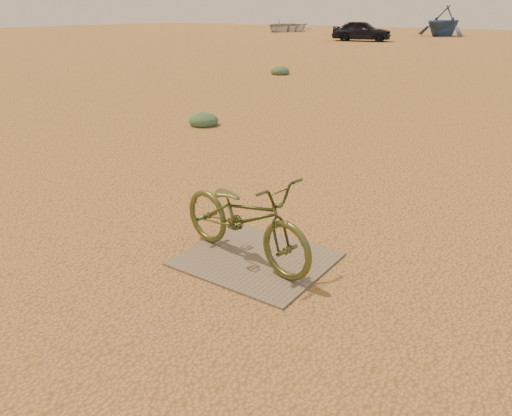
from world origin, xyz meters
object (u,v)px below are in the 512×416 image
Objects in this scene: bicycle at (245,217)px; car at (362,31)px; boat_near_left at (285,25)px; plywood_board at (256,259)px; boat_far_left at (444,21)px.

bicycle is 35.69m from car.
plywood_board is at bearing -56.06° from boat_near_left.
bicycle is at bearing -56.19° from boat_near_left.
boat_near_left is (-12.88, 10.04, -0.13)m from car.
car is (-13.30, 33.09, 0.72)m from plywood_board.
boat_far_left reaches higher than plywood_board.
plywood_board is 0.24× the size of boat_near_left.
car is (-13.21, 33.15, 0.26)m from bicycle.
bicycle is 0.30× the size of boat_near_left.
bicycle is at bearing -144.92° from plywood_board.
boat_far_left is (-10.18, 43.62, 0.79)m from bicycle.
car is 0.74× the size of boat_near_left.
boat_near_left is (-26.18, 43.13, 0.59)m from plywood_board.
car is at bearing 111.90° from plywood_board.
plywood_board is 0.47m from bicycle.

